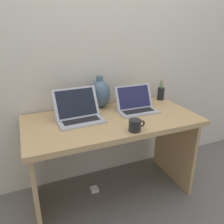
% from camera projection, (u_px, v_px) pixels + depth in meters
% --- Properties ---
extents(ground_plane, '(6.00, 6.00, 0.00)m').
position_uv_depth(ground_plane, '(112.00, 193.00, 2.00)').
color(ground_plane, slate).
extents(back_wall, '(4.40, 0.04, 2.40)m').
position_uv_depth(back_wall, '(95.00, 51.00, 1.88)').
color(back_wall, beige).
rests_on(back_wall, ground).
extents(desk, '(1.34, 0.66, 0.73)m').
position_uv_depth(desk, '(112.00, 137.00, 1.79)').
color(desk, tan).
rests_on(desk, ground).
extents(laptop_left, '(0.35, 0.28, 0.23)m').
position_uv_depth(laptop_left, '(78.00, 112.00, 1.69)').
color(laptop_left, '#B2B2B7').
rests_on(laptop_left, desk).
extents(laptop_right, '(0.32, 0.22, 0.20)m').
position_uv_depth(laptop_right, '(136.00, 104.00, 1.86)').
color(laptop_right, '#B2B2B7').
rests_on(laptop_right, desk).
extents(green_vase, '(0.18, 0.18, 0.28)m').
position_uv_depth(green_vase, '(100.00, 93.00, 1.92)').
color(green_vase, slate).
rests_on(green_vase, desk).
extents(coffee_mug, '(0.12, 0.08, 0.08)m').
position_uv_depth(coffee_mug, '(135.00, 125.00, 1.51)').
color(coffee_mug, black).
rests_on(coffee_mug, desk).
extents(pen_cup, '(0.06, 0.06, 0.19)m').
position_uv_depth(pen_cup, '(161.00, 93.00, 2.14)').
color(pen_cup, black).
rests_on(pen_cup, desk).
extents(power_brick, '(0.07, 0.07, 0.03)m').
position_uv_depth(power_brick, '(94.00, 189.00, 2.02)').
color(power_brick, white).
rests_on(power_brick, ground).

